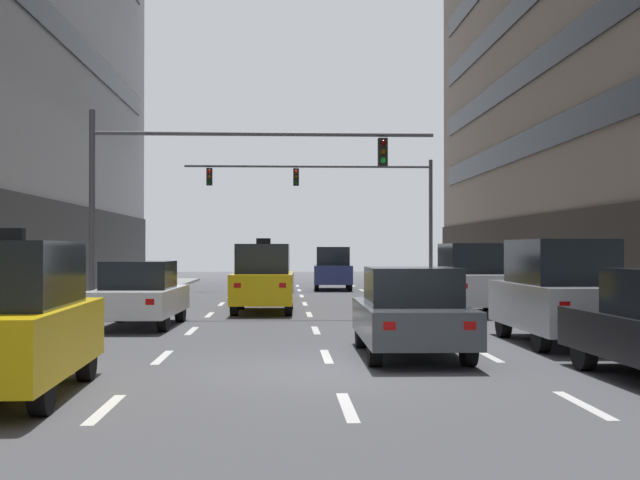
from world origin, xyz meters
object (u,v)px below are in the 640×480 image
Objects in this scene: traffic_signal_1 at (341,192)px; pedestrian_0 at (566,279)px; taxi_driving_2 at (7,319)px; car_driving_5 at (140,294)px; car_parked_3 at (471,279)px; car_driving_1 at (411,313)px; car_driving_4 at (333,268)px; pedestrian_1 at (594,282)px; taxi_driving_0 at (266,278)px; car_parked_2 at (560,292)px; taxi_driving_3 at (263,278)px; traffic_signal_0 at (204,173)px.

pedestrian_0 is at bearing -64.20° from traffic_signal_1.
taxi_driving_2 is 0.97× the size of car_driving_5.
taxi_driving_2 reaches higher than car_parked_3.
pedestrian_0 is (6.98, 11.88, 0.20)m from car_driving_1.
car_driving_4 is 0.98× the size of car_parked_3.
car_driving_4 reaches higher than pedestrian_1.
car_parked_3 is (3.44, 10.18, 0.26)m from car_driving_1.
taxi_driving_0 is 1.03× the size of car_parked_2.
car_parked_3 is at bearing -7.10° from taxi_driving_3.
pedestrian_1 is at bearing 8.40° from car_driving_5.
car_driving_4 is at bearing 98.06° from car_parked_2.
car_parked_2 is (3.44, 1.88, 0.28)m from car_driving_1.
traffic_signal_0 is (-8.15, 7.71, 3.17)m from car_parked_2.
car_driving_1 is at bearing -45.76° from car_driving_5.
car_driving_1 is at bearing 33.20° from taxi_driving_2.
car_parked_2 is 2.96× the size of pedestrian_0.
car_driving_1 is 10.34m from pedestrian_1.
traffic_signal_1 is at bearing 115.80° from pedestrian_0.
taxi_driving_0 is 13.34m from pedestrian_1.
traffic_signal_1 is at bearing 77.34° from taxi_driving_2.
pedestrian_1 is at bearing -70.84° from traffic_signal_1.
car_driving_4 is 2.76× the size of pedestrian_1.
car_driving_4 is at bearing 110.09° from pedestrian_1.
car_parked_3 is at bearing -78.97° from traffic_signal_1.
pedestrian_0 is at bearing 59.55° from car_driving_1.
taxi_driving_3 is 2.93× the size of pedestrian_0.
car_parked_3 reaches higher than car_driving_4.
car_parked_2 is (6.45, -15.51, 0.24)m from taxi_driving_0.
traffic_signal_1 reaches higher than pedestrian_0.
taxi_driving_3 is (-2.98, 10.98, 0.26)m from car_driving_1.
pedestrian_1 is at bearing 51.07° from car_driving_1.
taxi_driving_0 is 16.80m from car_parked_2.
traffic_signal_1 reaches higher than car_driving_1.
car_parked_3 is 0.44× the size of traffic_signal_0.
car_parked_2 reaches higher than pedestrian_0.
pedestrian_1 is at bearing 63.62° from car_parked_2.
taxi_driving_0 is 2.92× the size of pedestrian_1.
car_driving_1 is 7.30m from taxi_driving_2.
taxi_driving_3 reaches higher than pedestrian_1.
taxi_driving_2 is 17.08m from car_parked_3.
traffic_signal_1 is (5.20, 15.74, 0.54)m from traffic_signal_0.
taxi_driving_3 is (0.03, -6.42, 0.22)m from taxi_driving_0.
taxi_driving_2 is 20.58m from pedestrian_0.
car_parked_2 is 11.66m from traffic_signal_0.
car_parked_3 is 15.88m from traffic_signal_1.
taxi_driving_0 reaches higher than pedestrian_1.
taxi_driving_3 is 1.02× the size of car_driving_4.
car_parked_3 reaches higher than taxi_driving_0.
traffic_signal_1 reaches higher than car_parked_2.
car_driving_1 is 0.98× the size of car_driving_5.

